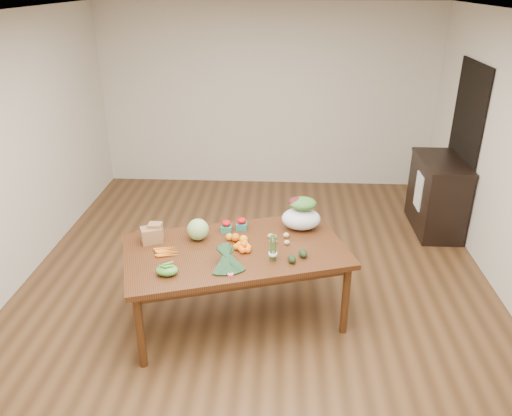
# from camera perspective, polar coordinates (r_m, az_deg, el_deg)

# --- Properties ---
(floor) EXTENTS (6.00, 6.00, 0.00)m
(floor) POSITION_cam_1_polar(r_m,az_deg,el_deg) (5.36, 0.02, -8.90)
(floor) COLOR brown
(floor) RESTS_ON ground
(ceiling) EXTENTS (5.00, 6.00, 0.02)m
(ceiling) POSITION_cam_1_polar(r_m,az_deg,el_deg) (4.47, 0.03, 21.28)
(ceiling) COLOR white
(ceiling) RESTS_ON room_walls
(room_walls) EXTENTS (5.02, 6.02, 2.70)m
(room_walls) POSITION_cam_1_polar(r_m,az_deg,el_deg) (4.75, 0.03, 4.79)
(room_walls) COLOR silver
(room_walls) RESTS_ON floor
(dining_table) EXTENTS (2.20, 1.63, 0.75)m
(dining_table) POSITION_cam_1_polar(r_m,az_deg,el_deg) (4.73, -2.29, -8.59)
(dining_table) COLOR #4B2B11
(dining_table) RESTS_ON floor
(doorway_dark) EXTENTS (0.02, 1.00, 2.10)m
(doorway_dark) POSITION_cam_1_polar(r_m,az_deg,el_deg) (6.73, 22.54, 6.28)
(doorway_dark) COLOR black
(doorway_dark) RESTS_ON floor
(cabinet) EXTENTS (0.52, 1.02, 0.94)m
(cabinet) POSITION_cam_1_polar(r_m,az_deg,el_deg) (6.73, 19.98, 1.39)
(cabinet) COLOR black
(cabinet) RESTS_ON floor
(dish_towel) EXTENTS (0.02, 0.28, 0.45)m
(dish_towel) POSITION_cam_1_polar(r_m,az_deg,el_deg) (6.56, 18.08, 1.84)
(dish_towel) COLOR white
(dish_towel) RESTS_ON cabinet
(paper_bag) EXTENTS (0.30, 0.27, 0.17)m
(paper_bag) POSITION_cam_1_polar(r_m,az_deg,el_deg) (4.69, -11.87, -2.87)
(paper_bag) COLOR #9A7145
(paper_bag) RESTS_ON dining_table
(cabbage) EXTENTS (0.20, 0.20, 0.20)m
(cabbage) POSITION_cam_1_polar(r_m,az_deg,el_deg) (4.66, -6.66, -2.46)
(cabbage) COLOR #ACC672
(cabbage) RESTS_ON dining_table
(strawberry_basket_a) EXTENTS (0.13, 0.13, 0.09)m
(strawberry_basket_a) POSITION_cam_1_polar(r_m,az_deg,el_deg) (4.81, -3.40, -2.20)
(strawberry_basket_a) COLOR red
(strawberry_basket_a) RESTS_ON dining_table
(strawberry_basket_b) EXTENTS (0.13, 0.13, 0.09)m
(strawberry_basket_b) POSITION_cam_1_polar(r_m,az_deg,el_deg) (4.85, -1.66, -1.91)
(strawberry_basket_b) COLOR red
(strawberry_basket_b) RESTS_ON dining_table
(orange_a) EXTENTS (0.07, 0.07, 0.07)m
(orange_a) POSITION_cam_1_polar(r_m,az_deg,el_deg) (4.65, -3.07, -3.31)
(orange_a) COLOR orange
(orange_a) RESTS_ON dining_table
(orange_b) EXTENTS (0.08, 0.08, 0.08)m
(orange_b) POSITION_cam_1_polar(r_m,az_deg,el_deg) (4.63, -2.36, -3.37)
(orange_b) COLOR #EA500E
(orange_b) RESTS_ON dining_table
(orange_c) EXTENTS (0.08, 0.08, 0.08)m
(orange_c) POSITION_cam_1_polar(r_m,az_deg,el_deg) (4.59, -1.43, -3.60)
(orange_c) COLOR orange
(orange_c) RESTS_ON dining_table
(mandarin_cluster) EXTENTS (0.23, 0.23, 0.09)m
(mandarin_cluster) POSITION_cam_1_polar(r_m,az_deg,el_deg) (4.48, -1.42, -4.33)
(mandarin_cluster) COLOR orange
(mandarin_cluster) RESTS_ON dining_table
(carrots) EXTENTS (0.27, 0.25, 0.03)m
(carrots) POSITION_cam_1_polar(r_m,az_deg,el_deg) (4.52, -10.05, -4.90)
(carrots) COLOR orange
(carrots) RESTS_ON dining_table
(snap_pea_bag) EXTENTS (0.19, 0.14, 0.08)m
(snap_pea_bag) POSITION_cam_1_polar(r_m,az_deg,el_deg) (4.19, -10.15, -7.01)
(snap_pea_bag) COLOR #56A136
(snap_pea_bag) RESTS_ON dining_table
(kale_bunch) EXTENTS (0.42, 0.48, 0.16)m
(kale_bunch) POSITION_cam_1_polar(r_m,az_deg,el_deg) (4.18, -3.23, -6.11)
(kale_bunch) COLOR black
(kale_bunch) RESTS_ON dining_table
(asparagus_bundle) EXTENTS (0.11, 0.14, 0.26)m
(asparagus_bundle) POSITION_cam_1_polar(r_m,az_deg,el_deg) (4.29, 1.96, -4.54)
(asparagus_bundle) COLOR #5C803A
(asparagus_bundle) RESTS_ON dining_table
(potato_a) EXTENTS (0.06, 0.05, 0.05)m
(potato_a) POSITION_cam_1_polar(r_m,az_deg,el_deg) (4.60, 1.84, -3.79)
(potato_a) COLOR tan
(potato_a) RESTS_ON dining_table
(potato_b) EXTENTS (0.05, 0.04, 0.04)m
(potato_b) POSITION_cam_1_polar(r_m,az_deg,el_deg) (4.60, 2.16, -3.85)
(potato_b) COLOR tan
(potato_b) RESTS_ON dining_table
(potato_c) EXTENTS (0.06, 0.05, 0.05)m
(potato_c) POSITION_cam_1_polar(r_m,az_deg,el_deg) (4.71, 3.48, -3.12)
(potato_c) COLOR tan
(potato_c) RESTS_ON dining_table
(potato_d) EXTENTS (0.06, 0.05, 0.05)m
(potato_d) POSITION_cam_1_polar(r_m,az_deg,el_deg) (4.68, 1.66, -3.23)
(potato_d) COLOR tan
(potato_d) RESTS_ON dining_table
(potato_e) EXTENTS (0.05, 0.05, 0.04)m
(potato_e) POSITION_cam_1_polar(r_m,az_deg,el_deg) (4.59, 3.56, -3.95)
(potato_e) COLOR #DBC07E
(potato_e) RESTS_ON dining_table
(avocado_a) EXTENTS (0.09, 0.12, 0.07)m
(avocado_a) POSITION_cam_1_polar(r_m,az_deg,el_deg) (4.31, 4.12, -5.82)
(avocado_a) COLOR black
(avocado_a) RESTS_ON dining_table
(avocado_b) EXTENTS (0.10, 0.12, 0.07)m
(avocado_b) POSITION_cam_1_polar(r_m,az_deg,el_deg) (4.40, 5.38, -5.19)
(avocado_b) COLOR black
(avocado_b) RESTS_ON dining_table
(salad_bag) EXTENTS (0.45, 0.38, 0.29)m
(salad_bag) POSITION_cam_1_polar(r_m,az_deg,el_deg) (4.83, 5.19, -0.80)
(salad_bag) COLOR white
(salad_bag) RESTS_ON dining_table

